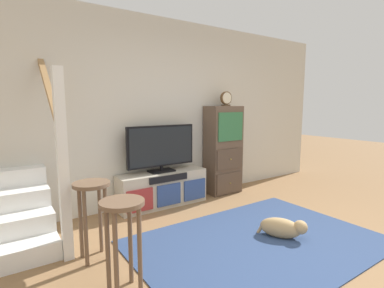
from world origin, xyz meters
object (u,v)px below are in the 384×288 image
side_cabinet (223,150)px  dog (283,228)px  desk_clock (226,99)px  bar_stool_near (123,225)px  bar_stool_far (92,203)px  media_console (163,189)px  television (161,147)px

side_cabinet → dog: size_ratio=2.91×
desk_clock → dog: 2.26m
desk_clock → bar_stool_near: bearing=-146.4°
side_cabinet → bar_stool_far: size_ratio=1.91×
bar_stool_far → bar_stool_near: bearing=-85.3°
media_console → bar_stool_near: bearing=-127.0°
television → bar_stool_near: size_ratio=1.39×
side_cabinet → dog: side_cabinet is taller
side_cabinet → desk_clock: bearing=-26.5°
media_console → side_cabinet: (1.14, 0.01, 0.47)m
media_console → bar_stool_far: bearing=-143.2°
desk_clock → bar_stool_near: desk_clock is taller
dog → side_cabinet: bearing=72.1°
bar_stool_near → dog: size_ratio=1.52×
bar_stool_near → dog: (1.79, -0.08, -0.44)m
media_console → desk_clock: bearing=-0.2°
television → dog: size_ratio=2.11×
side_cabinet → bar_stool_far: 2.56m
media_console → dog: (0.61, -1.66, -0.13)m
media_console → side_cabinet: size_ratio=0.91×
television → dog: (0.61, -1.68, -0.74)m
side_cabinet → bar_stool_near: 2.82m
side_cabinet → dog: (-0.54, -1.67, -0.60)m
side_cabinet → bar_stool_near: bearing=-145.8°
television → desk_clock: 1.36m
bar_stool_near → television: bearing=53.4°
desk_clock → television: bearing=178.6°
bar_stool_far → dog: bar_stool_far is taller
television → desk_clock: bearing=-1.4°
media_console → side_cabinet: bearing=0.5°
bar_stool_near → media_console: bearing=53.0°
side_cabinet → desk_clock: 0.84m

